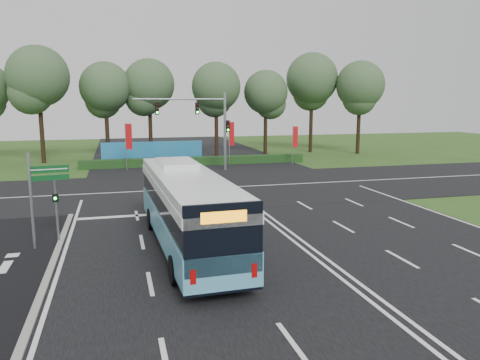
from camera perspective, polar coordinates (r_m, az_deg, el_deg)
ground at (r=22.82m, az=5.02°, el=-6.36°), size 120.00×120.00×0.00m
road_main at (r=22.81m, az=5.02°, el=-6.31°), size 20.00×120.00×0.04m
road_cross at (r=34.04m, az=-1.85°, el=-0.93°), size 120.00×14.00×0.05m
kerb_strip at (r=18.85m, az=-22.21°, el=-10.37°), size 0.25×18.00×0.12m
city_bus at (r=19.99m, az=-6.46°, el=-3.47°), size 2.97×12.28×3.50m
pedestrian_signal at (r=22.21m, az=-21.47°, el=-3.04°), size 0.25×0.40×3.03m
street_sign at (r=21.40m, az=-23.26°, el=-1.03°), size 1.61×0.31×4.16m
banner_flag_left at (r=43.40m, az=-13.49°, el=4.85°), size 0.60×0.28×4.33m
banner_flag_mid at (r=45.92m, az=-1.10°, el=5.34°), size 0.59×0.29×4.31m
banner_flag_right at (r=46.59m, az=6.69°, el=4.99°), size 0.57×0.08×3.85m
traffic_light_gantry at (r=41.85m, az=-4.26°, el=7.43°), size 8.41×0.28×7.00m
hedge at (r=46.10m, az=-5.37°, el=2.30°), size 22.00×1.20×0.80m
blue_hoarding at (r=48.01m, az=-10.60°, el=3.31°), size 10.00×0.30×2.20m
eucalyptus_row at (r=52.87m, az=-6.09°, el=11.54°), size 46.18×9.01×11.98m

